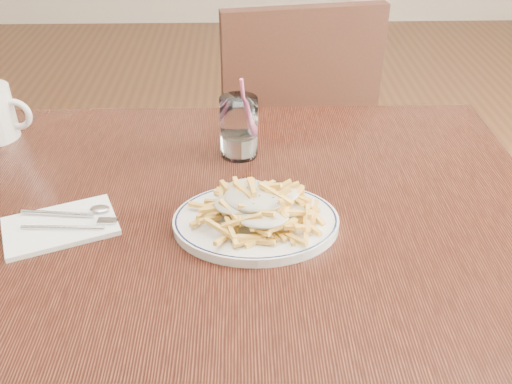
{
  "coord_description": "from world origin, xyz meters",
  "views": [
    {
      "loc": [
        0.05,
        -0.84,
        1.33
      ],
      "look_at": [
        0.07,
        -0.07,
        0.82
      ],
      "focal_mm": 40.0,
      "sensor_mm": 36.0,
      "label": 1
    }
  ],
  "objects_px": {
    "chair_far": "(290,132)",
    "water_glass": "(239,131)",
    "table": "(216,238)",
    "fries_plate": "(256,222)",
    "loaded_fries": "(256,202)"
  },
  "relations": [
    {
      "from": "chair_far",
      "to": "water_glass",
      "type": "height_order",
      "value": "chair_far"
    },
    {
      "from": "table",
      "to": "chair_far",
      "type": "bearing_deg",
      "value": 74.17
    },
    {
      "from": "chair_far",
      "to": "fries_plate",
      "type": "relative_size",
      "value": 2.85
    },
    {
      "from": "chair_far",
      "to": "water_glass",
      "type": "xyz_separation_m",
      "value": [
        -0.15,
        -0.51,
        0.27
      ]
    },
    {
      "from": "fries_plate",
      "to": "loaded_fries",
      "type": "bearing_deg",
      "value": -90.0
    },
    {
      "from": "chair_far",
      "to": "fries_plate",
      "type": "distance_m",
      "value": 0.81
    },
    {
      "from": "loaded_fries",
      "to": "water_glass",
      "type": "xyz_separation_m",
      "value": [
        -0.03,
        0.25,
        0.0
      ]
    },
    {
      "from": "table",
      "to": "loaded_fries",
      "type": "bearing_deg",
      "value": -43.9
    },
    {
      "from": "loaded_fries",
      "to": "water_glass",
      "type": "distance_m",
      "value": 0.25
    },
    {
      "from": "table",
      "to": "chair_far",
      "type": "distance_m",
      "value": 0.73
    },
    {
      "from": "chair_far",
      "to": "fries_plate",
      "type": "height_order",
      "value": "chair_far"
    },
    {
      "from": "loaded_fries",
      "to": "fries_plate",
      "type": "bearing_deg",
      "value": 90.0
    },
    {
      "from": "chair_far",
      "to": "loaded_fries",
      "type": "distance_m",
      "value": 0.82
    },
    {
      "from": "fries_plate",
      "to": "water_glass",
      "type": "height_order",
      "value": "water_glass"
    },
    {
      "from": "table",
      "to": "fries_plate",
      "type": "height_order",
      "value": "fries_plate"
    }
  ]
}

